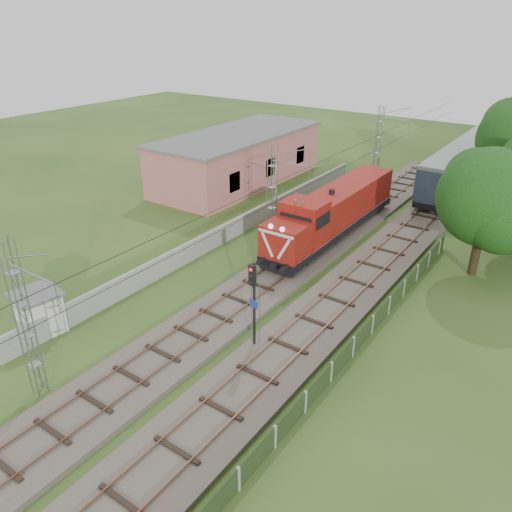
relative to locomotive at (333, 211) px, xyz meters
The scene contains 11 objects.
ground 16.42m from the locomotive, 90.00° to the right, with size 140.00×140.00×0.00m, color #2B491B.
track_main 9.49m from the locomotive, 90.00° to the right, with size 4.20×70.00×0.45m.
track_side 6.57m from the locomotive, 36.78° to the left, with size 4.20×80.00×0.45m.
catenary 5.49m from the locomotive, 124.66° to the right, with size 3.31×70.00×8.00m.
boundary_wall 7.91m from the locomotive, 146.74° to the right, with size 0.25×40.00×1.50m, color #9E9E99.
station_building 16.88m from the locomotive, 152.71° to the left, with size 8.40×20.40×5.22m.
fence 15.57m from the locomotive, 58.90° to the right, with size 0.12×32.00×1.20m.
locomotive is the anchor object (origin of this frame).
signal_post 16.13m from the locomotive, 77.87° to the right, with size 0.56×0.44×5.13m.
relay_hut 22.45m from the locomotive, 109.27° to the right, with size 2.76×2.76×2.48m.
tree_a 11.39m from the locomotive, ahead, with size 6.78×6.46×8.79m.
Camera 1 is at (16.01, -17.35, 16.21)m, focal length 35.00 mm.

